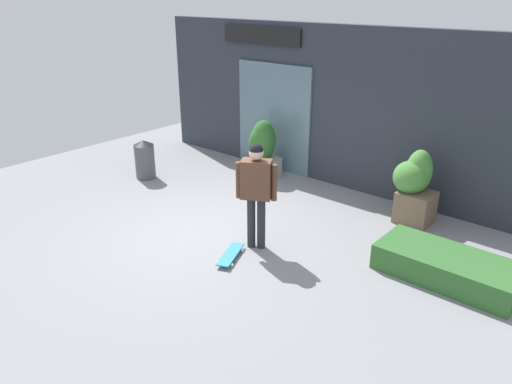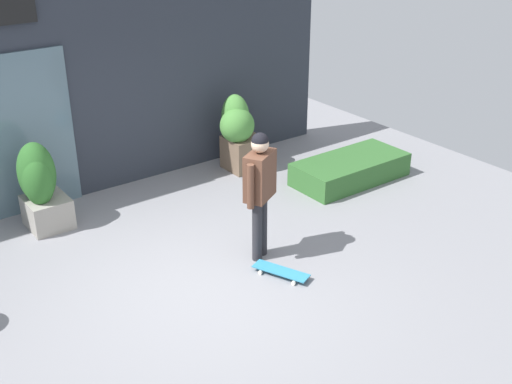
# 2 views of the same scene
# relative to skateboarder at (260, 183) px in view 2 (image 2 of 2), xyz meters

# --- Properties ---
(ground_plane) EXTENTS (12.00, 12.00, 0.00)m
(ground_plane) POSITION_rel_skateboarder_xyz_m (-0.90, -0.06, -1.06)
(ground_plane) COLOR gray
(building_facade) EXTENTS (8.84, 0.31, 3.22)m
(building_facade) POSITION_rel_skateboarder_xyz_m (-0.96, 3.26, 0.54)
(building_facade) COLOR #2D333D
(building_facade) RESTS_ON ground_plane
(skateboarder) EXTENTS (0.57, 0.45, 1.73)m
(skateboarder) POSITION_rel_skateboarder_xyz_m (0.00, 0.00, 0.00)
(skateboarder) COLOR #28282D
(skateboarder) RESTS_ON ground_plane
(skateboard) EXTENTS (0.47, 0.75, 0.08)m
(skateboard) POSITION_rel_skateboarder_xyz_m (-0.07, -0.53, -1.00)
(skateboard) COLOR teal
(skateboard) RESTS_ON ground_plane
(planter_box_left) EXTENTS (0.59, 0.67, 1.26)m
(planter_box_left) POSITION_rel_skateboarder_xyz_m (-1.96, 2.49, -0.43)
(planter_box_left) COLOR gray
(planter_box_left) RESTS_ON ground_plane
(planter_box_right) EXTENTS (0.73, 0.69, 1.29)m
(planter_box_right) POSITION_rel_skateboarder_xyz_m (1.47, 2.54, -0.40)
(planter_box_right) COLOR brown
(planter_box_right) RESTS_ON ground_plane
(hedge_ledge) EXTENTS (1.92, 0.90, 0.38)m
(hedge_ledge) POSITION_rel_skateboarder_xyz_m (2.66, 1.06, -0.87)
(hedge_ledge) COLOR #33662D
(hedge_ledge) RESTS_ON ground_plane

